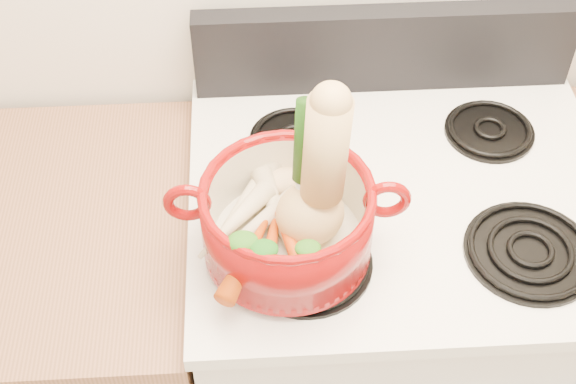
{
  "coord_description": "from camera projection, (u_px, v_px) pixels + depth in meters",
  "views": [
    {
      "loc": [
        -0.27,
        0.42,
        2.02
      ],
      "look_at": [
        -0.22,
        1.24,
        1.13
      ],
      "focal_mm": 50.0,
      "sensor_mm": 36.0,
      "label": 1
    }
  ],
  "objects": [
    {
      "name": "cooktop",
      "position": [
        403.0,
        195.0,
        1.47
      ],
      "size": [
        0.78,
        0.67,
        0.03
      ],
      "primitive_type": "cube",
      "color": "white",
      "rests_on": "stove_body"
    },
    {
      "name": "stove_body",
      "position": [
        381.0,
        336.0,
        1.82
      ],
      "size": [
        0.76,
        0.65,
        0.92
      ],
      "primitive_type": "cube",
      "color": "silver",
      "rests_on": "floor"
    },
    {
      "name": "parsnip_3",
      "position": [
        234.0,
        220.0,
        1.3
      ],
      "size": [
        0.14,
        0.15,
        0.05
      ],
      "primitive_type": "cone",
      "rotation": [
        1.66,
        0.0,
        -0.76
      ],
      "color": "beige",
      "rests_on": "dutch_oven"
    },
    {
      "name": "burner_back_left",
      "position": [
        295.0,
        137.0,
        1.54
      ],
      "size": [
        0.17,
        0.17,
        0.02
      ],
      "primitive_type": "cylinder",
      "color": "black",
      "rests_on": "cooktop"
    },
    {
      "name": "burner_front_right",
      "position": [
        530.0,
        250.0,
        1.35
      ],
      "size": [
        0.22,
        0.22,
        0.02
      ],
      "primitive_type": "cylinder",
      "color": "black",
      "rests_on": "cooktop"
    },
    {
      "name": "pot_handle_left",
      "position": [
        187.0,
        203.0,
        1.26
      ],
      "size": [
        0.08,
        0.02,
        0.08
      ],
      "primitive_type": "torus",
      "rotation": [
        1.57,
        0.0,
        -0.04
      ],
      "color": "maroon",
      "rests_on": "dutch_oven"
    },
    {
      "name": "burner_front_left",
      "position": [
        306.0,
        261.0,
        1.34
      ],
      "size": [
        0.22,
        0.22,
        0.02
      ],
      "primitive_type": "cylinder",
      "color": "black",
      "rests_on": "cooktop"
    },
    {
      "name": "carrot_2",
      "position": [
        289.0,
        241.0,
        1.28
      ],
      "size": [
        0.07,
        0.16,
        0.04
      ],
      "primitive_type": "cone",
      "rotation": [
        1.66,
        0.0,
        0.28
      ],
      "color": "#D44F0A",
      "rests_on": "dutch_oven"
    },
    {
      "name": "ginger",
      "position": [
        281.0,
        182.0,
        1.38
      ],
      "size": [
        0.09,
        0.08,
        0.04
      ],
      "primitive_type": "ellipsoid",
      "rotation": [
        0.0,
        0.0,
        0.33
      ],
      "color": "tan",
      "rests_on": "dutch_oven"
    },
    {
      "name": "parsnip_2",
      "position": [
        277.0,
        213.0,
        1.32
      ],
      "size": [
        0.08,
        0.18,
        0.05
      ],
      "primitive_type": "cone",
      "rotation": [
        1.66,
        0.0,
        0.26
      ],
      "color": "beige",
      "rests_on": "dutch_oven"
    },
    {
      "name": "burner_back_right",
      "position": [
        490.0,
        129.0,
        1.56
      ],
      "size": [
        0.17,
        0.17,
        0.02
      ],
      "primitive_type": "cylinder",
      "color": "black",
      "rests_on": "cooktop"
    },
    {
      "name": "control_backsplash",
      "position": [
        385.0,
        49.0,
        1.6
      ],
      "size": [
        0.76,
        0.05,
        0.18
      ],
      "primitive_type": "cube",
      "color": "black",
      "rests_on": "cooktop"
    },
    {
      "name": "carrot_1",
      "position": [
        247.0,
        259.0,
        1.26
      ],
      "size": [
        0.11,
        0.17,
        0.05
      ],
      "primitive_type": "cone",
      "rotation": [
        1.66,
        0.0,
        -0.44
      ],
      "color": "#CB530A",
      "rests_on": "dutch_oven"
    },
    {
      "name": "parsnip_1",
      "position": [
        254.0,
        226.0,
        1.3
      ],
      "size": [
        0.18,
        0.15,
        0.06
      ],
      "primitive_type": "cone",
      "rotation": [
        1.66,
        0.0,
        -0.92
      ],
      "color": "#EEE3C2",
      "rests_on": "dutch_oven"
    },
    {
      "name": "pot_handle_right",
      "position": [
        387.0,
        200.0,
        1.26
      ],
      "size": [
        0.08,
        0.02,
        0.08
      ],
      "primitive_type": "torus",
      "rotation": [
        1.57,
        0.0,
        -0.04
      ],
      "color": "maroon",
      "rests_on": "dutch_oven"
    },
    {
      "name": "parsnip_0",
      "position": [
        242.0,
        205.0,
        1.34
      ],
      "size": [
        0.14,
        0.19,
        0.05
      ],
      "primitive_type": "cone",
      "rotation": [
        1.66,
        0.0,
        -0.6
      ],
      "color": "beige",
      "rests_on": "dutch_oven"
    },
    {
      "name": "dutch_oven",
      "position": [
        287.0,
        220.0,
        1.3
      ],
      "size": [
        0.29,
        0.29,
        0.14
      ],
      "primitive_type": "cylinder",
      "rotation": [
        0.0,
        0.0,
        -0.04
      ],
      "color": "maroon",
      "rests_on": "burner_front_left"
    },
    {
      "name": "carrot_0",
      "position": [
        270.0,
        250.0,
        1.28
      ],
      "size": [
        0.07,
        0.17,
        0.05
      ],
      "primitive_type": "cone",
      "rotation": [
        1.66,
        0.0,
        -0.2
      ],
      "color": "#C33709",
      "rests_on": "dutch_oven"
    },
    {
      "name": "squash",
      "position": [
        311.0,
        173.0,
        1.22
      ],
      "size": [
        0.17,
        0.16,
        0.29
      ],
      "primitive_type": null,
      "rotation": [
        0.0,
        0.04,
        0.36
      ],
      "color": "tan",
      "rests_on": "dutch_oven"
    },
    {
      "name": "leek",
      "position": [
        307.0,
        170.0,
        1.24
      ],
      "size": [
        0.07,
        0.08,
        0.28
      ],
      "primitive_type": "cylinder",
      "rotation": [
        -0.11,
        0.0,
        -0.37
      ],
      "color": "silver",
      "rests_on": "dutch_oven"
    }
  ]
}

